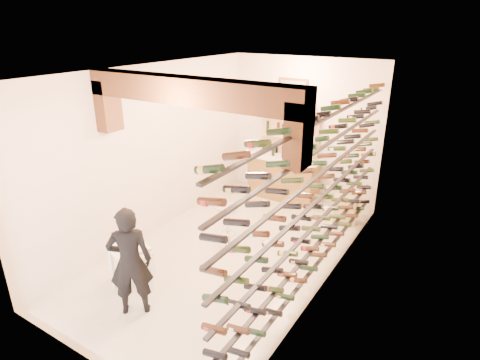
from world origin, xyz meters
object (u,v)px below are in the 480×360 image
(back_counter, at_px, (283,177))
(white_stool, at_px, (139,265))
(chrome_barstool, at_px, (228,223))
(crate_lower, at_px, (344,216))
(tasting_table, at_px, (129,254))
(person, at_px, (130,262))
(wine_rack, at_px, (317,191))

(back_counter, height_order, white_stool, back_counter)
(chrome_barstool, xyz_separation_m, crate_lower, (1.53, 2.00, -0.31))
(tasting_table, xyz_separation_m, white_stool, (-0.13, 0.27, -0.39))
(person, bearing_deg, crate_lower, -152.55)
(white_stool, bearing_deg, tasting_table, -65.03)
(wine_rack, xyz_separation_m, chrome_barstool, (-1.73, 0.20, -1.10))
(tasting_table, xyz_separation_m, person, (0.41, -0.34, 0.20))
(back_counter, distance_m, crate_lower, 1.74)
(wine_rack, bearing_deg, crate_lower, 95.16)
(back_counter, bearing_deg, person, -90.08)
(white_stool, distance_m, person, 1.01)
(chrome_barstool, bearing_deg, wine_rack, -6.58)
(wine_rack, xyz_separation_m, tasting_table, (-2.25, -1.70, -0.93))
(chrome_barstool, bearing_deg, tasting_table, -105.08)
(back_counter, height_order, chrome_barstool, back_counter)
(crate_lower, bearing_deg, tasting_table, -117.69)
(crate_lower, bearing_deg, wine_rack, -84.84)
(white_stool, xyz_separation_m, chrome_barstool, (0.64, 1.63, 0.22))
(person, bearing_deg, back_counter, -131.52)
(wine_rack, relative_size, tasting_table, 6.24)
(wine_rack, bearing_deg, chrome_barstool, 173.42)
(white_stool, xyz_separation_m, person, (0.53, -0.61, 0.59))
(tasting_table, bearing_deg, wine_rack, 56.54)
(white_stool, relative_size, chrome_barstool, 0.58)
(person, relative_size, chrome_barstool, 2.12)
(wine_rack, relative_size, back_counter, 3.35)
(tasting_table, distance_m, person, 0.57)
(wine_rack, bearing_deg, back_counter, 124.66)
(chrome_barstool, relative_size, crate_lower, 1.71)
(wine_rack, height_order, chrome_barstool, wine_rack)
(tasting_table, height_order, white_stool, tasting_table)
(tasting_table, bearing_deg, back_counter, 103.95)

